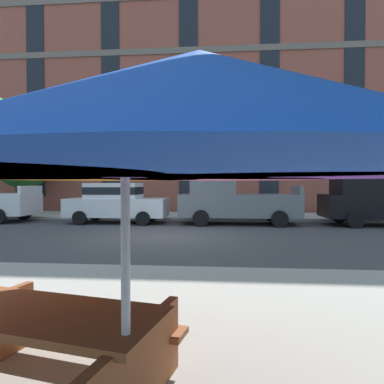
{
  "coord_description": "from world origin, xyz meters",
  "views": [
    {
      "loc": [
        1.98,
        -11.12,
        1.73
      ],
      "look_at": [
        0.72,
        3.2,
        1.4
      ],
      "focal_mm": 31.93,
      "sensor_mm": 36.0,
      "label": 1
    }
  ],
  "objects": [
    {
      "name": "ground_plane",
      "position": [
        0.0,
        0.0,
        0.0
      ],
      "size": [
        120.0,
        120.0,
        0.0
      ],
      "primitive_type": "plane",
      "color": "#424244"
    },
    {
      "name": "sidewalk_far",
      "position": [
        0.0,
        6.8,
        0.06
      ],
      "size": [
        56.0,
        3.6,
        0.12
      ],
      "primitive_type": "cube",
      "color": "#B2ADA3",
      "rests_on": "ground"
    },
    {
      "name": "apartment_building",
      "position": [
        0.0,
        14.99,
        8.0
      ],
      "size": [
        42.36,
        12.08,
        16.0
      ],
      "color": "#934C3D",
      "rests_on": "ground"
    },
    {
      "name": "sedan_white",
      "position": [
        -2.71,
        3.7,
        0.95
      ],
      "size": [
        4.4,
        1.98,
        1.78
      ],
      "color": "silver",
      "rests_on": "ground"
    },
    {
      "name": "pickup_gray",
      "position": [
        2.47,
        3.7,
        1.03
      ],
      "size": [
        5.1,
        2.12,
        2.2
      ],
      "color": "slate",
      "rests_on": "ground"
    },
    {
      "name": "pickup_black",
      "position": [
        8.55,
        3.7,
        1.03
      ],
      "size": [
        5.1,
        2.12,
        2.2
      ],
      "color": "black",
      "rests_on": "ground"
    },
    {
      "name": "street_tree_left",
      "position": [
        -9.43,
        6.96,
        3.42
      ],
      "size": [
        3.86,
        3.65,
        5.3
      ],
      "color": "#4C3823",
      "rests_on": "ground"
    },
    {
      "name": "patio_umbrella",
      "position": [
        1.37,
        -9.0,
        1.99
      ],
      "size": [
        4.0,
        3.72,
        2.28
      ],
      "color": "silver",
      "rests_on": "ground"
    },
    {
      "name": "picnic_table",
      "position": [
        0.65,
        -8.68,
        0.49
      ],
      "size": [
        2.08,
        1.87,
        0.77
      ],
      "color": "brown",
      "rests_on": "ground"
    }
  ]
}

